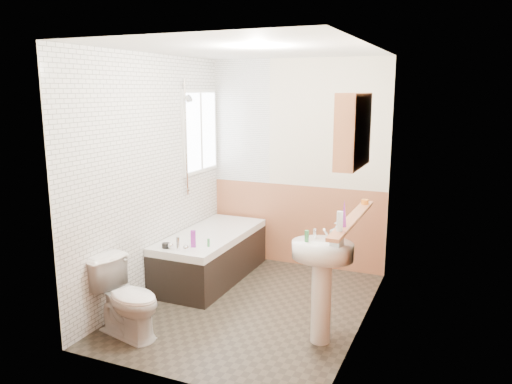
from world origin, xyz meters
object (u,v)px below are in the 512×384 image
at_px(medicine_cabinet, 353,130).
at_px(toilet, 127,299).
at_px(bathtub, 211,254).
at_px(pine_shelf, 352,219).
at_px(sink, 322,272).

bearing_deg(medicine_cabinet, toilet, -156.87).
height_order(toilet, medicine_cabinet, medicine_cabinet).
relative_size(bathtub, pine_shelf, 1.18).
height_order(sink, pine_shelf, pine_shelf).
bearing_deg(sink, toilet, -148.54).
bearing_deg(medicine_cabinet, bathtub, 156.97).
relative_size(toilet, medicine_cabinet, 1.03).
xyz_separation_m(sink, pine_shelf, (0.20, 0.19, 0.43)).
xyz_separation_m(pine_shelf, medicine_cabinet, (-0.03, 0.01, 0.74)).
relative_size(bathtub, sink, 1.58).
distance_m(toilet, medicine_cabinet, 2.43).
xyz_separation_m(toilet, pine_shelf, (1.80, 0.74, 0.73)).
height_order(toilet, sink, sink).
bearing_deg(sink, medicine_cabinet, 62.19).
distance_m(bathtub, sink, 1.87).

